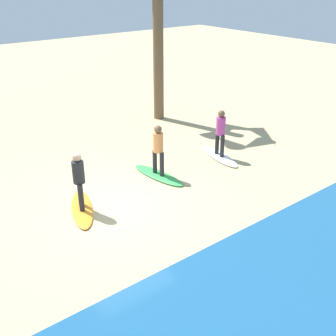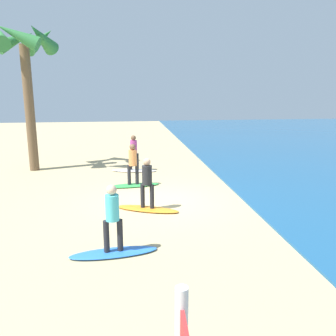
{
  "view_description": "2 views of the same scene",
  "coord_description": "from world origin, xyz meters",
  "px_view_note": "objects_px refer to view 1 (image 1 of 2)",
  "views": [
    {
      "loc": [
        4.99,
        8.8,
        6.02
      ],
      "look_at": [
        -1.58,
        0.36,
        0.88
      ],
      "focal_mm": 44.47,
      "sensor_mm": 36.0,
      "label": 1
    },
    {
      "loc": [
        11.65,
        -1.09,
        3.9
      ],
      "look_at": [
        -1.35,
        0.52,
        0.89
      ],
      "focal_mm": 37.55,
      "sensor_mm": 36.0,
      "label": 2
    }
  ],
  "objects_px": {
    "surfer_white": "(221,130)",
    "surfer_green": "(158,147)",
    "surfboard_white": "(219,156)",
    "surfboard_orange": "(82,209)",
    "surfboard_green": "(158,175)",
    "surfer_orange": "(79,177)"
  },
  "relations": [
    {
      "from": "surfboard_green",
      "to": "surfer_green",
      "type": "distance_m",
      "value": 0.99
    },
    {
      "from": "surfboard_green",
      "to": "surfboard_orange",
      "type": "xyz_separation_m",
      "value": [
        2.9,
        0.38,
        0.0
      ]
    },
    {
      "from": "surfer_green",
      "to": "surfboard_white",
      "type": "bearing_deg",
      "value": 177.6
    },
    {
      "from": "surfer_green",
      "to": "surfer_orange",
      "type": "distance_m",
      "value": 2.93
    },
    {
      "from": "surfboard_green",
      "to": "surfer_orange",
      "type": "distance_m",
      "value": 3.09
    },
    {
      "from": "surfboard_orange",
      "to": "surfer_white",
      "type": "bearing_deg",
      "value": 115.44
    },
    {
      "from": "surfer_white",
      "to": "surfboard_green",
      "type": "height_order",
      "value": "surfer_white"
    },
    {
      "from": "surfboard_white",
      "to": "surfboard_orange",
      "type": "bearing_deg",
      "value": -77.16
    },
    {
      "from": "surfboard_white",
      "to": "surfboard_orange",
      "type": "height_order",
      "value": "same"
    },
    {
      "from": "surfboard_white",
      "to": "surfboard_green",
      "type": "height_order",
      "value": "same"
    },
    {
      "from": "surfboard_white",
      "to": "surfer_white",
      "type": "xyz_separation_m",
      "value": [
        0.0,
        0.0,
        0.99
      ]
    },
    {
      "from": "surfboard_green",
      "to": "surfer_white",
      "type": "bearing_deg",
      "value": 80.03
    },
    {
      "from": "surfer_green",
      "to": "surfboard_orange",
      "type": "height_order",
      "value": "surfer_green"
    },
    {
      "from": "surfboard_green",
      "to": "surfboard_orange",
      "type": "bearing_deg",
      "value": -90.19
    },
    {
      "from": "surfer_green",
      "to": "surfer_orange",
      "type": "bearing_deg",
      "value": 7.38
    },
    {
      "from": "surfer_white",
      "to": "surfboard_green",
      "type": "distance_m",
      "value": 2.77
    },
    {
      "from": "surfer_white",
      "to": "surfer_green",
      "type": "bearing_deg",
      "value": -2.4
    },
    {
      "from": "surfer_orange",
      "to": "surfboard_green",
      "type": "bearing_deg",
      "value": -172.62
    },
    {
      "from": "surfboard_orange",
      "to": "surfboard_white",
      "type": "bearing_deg",
      "value": 115.44
    },
    {
      "from": "surfboard_white",
      "to": "surfboard_green",
      "type": "distance_m",
      "value": 2.59
    },
    {
      "from": "surfer_green",
      "to": "surfboard_orange",
      "type": "distance_m",
      "value": 3.09
    },
    {
      "from": "surfer_white",
      "to": "surfboard_white",
      "type": "bearing_deg",
      "value": 0.0
    }
  ]
}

